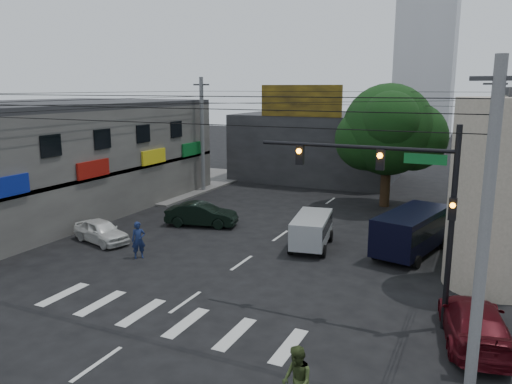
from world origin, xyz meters
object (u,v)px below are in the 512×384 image
Objects in this scene: street_tree at (388,130)px; dark_sedan at (202,214)px; white_compact at (101,231)px; pedestrian_olive at (297,381)px; utility_pole_near_right at (485,233)px; silver_minivan at (312,232)px; traffic_officer at (139,240)px; traffic_gantry at (403,191)px; utility_pole_far_right at (489,149)px; navy_van at (411,233)px; utility_pole_far_left at (202,135)px; maroon_sedan at (475,323)px.

dark_sedan is (-9.24, -10.03, -4.76)m from street_tree.
street_tree reaches higher than white_compact.
utility_pole_near_right is at bearing 88.60° from pedestrian_olive.
silver_minivan is at bearing -53.87° from white_compact.
street_tree is 4.67× the size of traffic_officer.
silver_minivan reaches higher than white_compact.
utility_pole_far_right is (2.68, 17.00, -0.23)m from traffic_gantry.
white_compact is at bearing 121.93° from navy_van.
utility_pole_far_right reaches higher than dark_sedan.
silver_minivan is at bearing 128.77° from utility_pole_near_right.
pedestrian_olive is (2.42, -24.62, -4.54)m from street_tree.
white_compact is (-3.25, -5.26, -0.08)m from dark_sedan.
utility_pole_near_right is 2.16× the size of silver_minivan.
street_tree is 1.47× the size of navy_van.
utility_pole_far_right is 4.94× the size of traffic_officer.
utility_pole_far_right is at bearing 131.37° from pedestrian_olive.
traffic_officer is at bearing -70.43° from utility_pole_far_left.
silver_minivan is 8.96m from traffic_officer.
white_compact is at bearing 170.54° from traffic_gantry.
silver_minivan is (-8.19, -10.30, -3.73)m from utility_pole_far_right.
navy_van reaches higher than white_compact.
dark_sedan is 1.14× the size of white_compact.
street_tree reaches higher than dark_sedan.
dark_sedan is (-15.74, -9.03, -3.88)m from utility_pole_far_right.
traffic_gantry is 1.57× the size of dark_sedan.
utility_pole_near_right is at bearing -150.63° from silver_minivan.
utility_pole_far_left and utility_pole_far_right have the same top height.
traffic_gantry is at bearing -135.45° from dark_sedan.
traffic_gantry is at bearing -78.01° from street_tree.
traffic_officer is at bearing 116.03° from silver_minivan.
silver_minivan is at bearing 129.46° from traffic_gantry.
utility_pole_far_right reaches higher than pedestrian_olive.
navy_van is (-3.25, -9.10, -3.49)m from utility_pole_far_right.
white_compact is 17.59m from pedestrian_olive.
silver_minivan is (-1.69, -11.30, -4.60)m from street_tree.
traffic_gantry is at bearing -83.58° from white_compact.
pedestrian_olive reaches higher than traffic_officer.
utility_pole_far_left is 27.69m from maroon_sedan.
street_tree is at bearing 101.99° from traffic_gantry.
utility_pole_far_right is at bearing 90.00° from utility_pole_near_right.
maroon_sedan is 2.76× the size of traffic_officer.
dark_sedan is 7.66m from silver_minivan.
utility_pole_far_left is 4.93× the size of pedestrian_olive.
utility_pole_near_right reaches higher than traffic_gantry.
street_tree is 14.56m from utility_pole_far_left.
pedestrian_olive is (11.41, -8.13, 0.00)m from traffic_officer.
utility_pole_near_right reaches higher than street_tree.
traffic_gantry is 1.79× the size of white_compact.
silver_minivan is (-8.19, 10.20, -3.73)m from utility_pole_near_right.
silver_minivan is 2.28× the size of pedestrian_olive.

